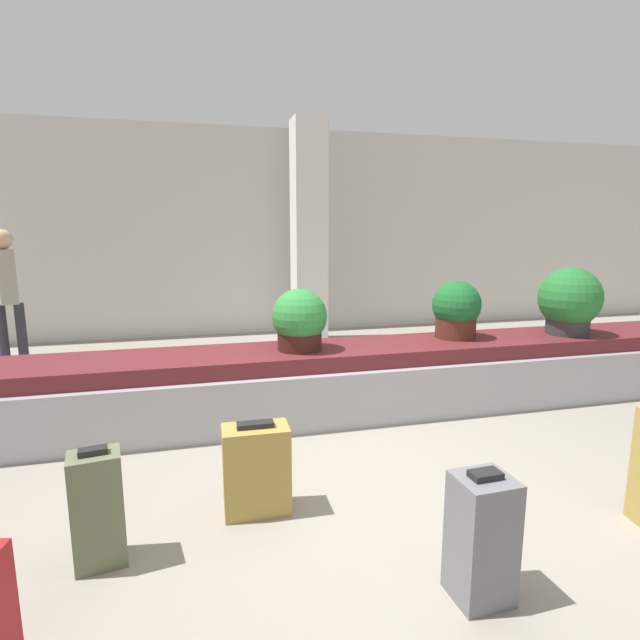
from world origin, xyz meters
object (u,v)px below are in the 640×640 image
object	(u,v)px
suitcase_3	(481,538)
suitcase_4	(98,509)
potted_plant_2	(570,301)
pillar	(309,233)
suitcase_2	(256,469)
potted_plant_0	(299,321)
traveler_0	(7,287)
potted_plant_1	(456,310)

from	to	relation	value
suitcase_3	suitcase_4	bearing A→B (deg)	155.85
suitcase_4	potted_plant_2	distance (m)	4.52
suitcase_4	potted_plant_2	bearing A→B (deg)	13.20
pillar	suitcase_2	world-z (taller)	pillar
potted_plant_0	potted_plant_2	xyz separation A→B (m)	(2.75, -0.02, 0.08)
potted_plant_2	traveler_0	bearing A→B (deg)	157.52
potted_plant_0	traveler_0	distance (m)	3.81
suitcase_4	potted_plant_0	size ratio (longest dim) A/B	1.14
pillar	potted_plant_2	bearing A→B (deg)	-57.46
suitcase_4	traveler_0	world-z (taller)	traveler_0
potted_plant_2	traveler_0	size ratio (longest dim) A/B	0.41
suitcase_3	traveler_0	bearing A→B (deg)	122.43
suitcase_2	potted_plant_2	distance (m)	3.68
pillar	traveler_0	world-z (taller)	pillar
suitcase_3	traveler_0	distance (m)	5.83
suitcase_4	traveler_0	bearing A→B (deg)	102.36
pillar	potted_plant_0	xyz separation A→B (m)	(-0.80, -3.04, -0.73)
suitcase_4	traveler_0	xyz separation A→B (m)	(-1.60, 4.07, 0.69)
suitcase_2	traveler_0	distance (m)	4.56
pillar	potted_plant_1	bearing A→B (deg)	-75.16
suitcase_2	potted_plant_2	bearing A→B (deg)	24.49
suitcase_3	potted_plant_0	distance (m)	2.49
suitcase_4	potted_plant_2	world-z (taller)	potted_plant_2
suitcase_2	suitcase_4	xyz separation A→B (m)	(-0.82, -0.27, 0.03)
suitcase_3	potted_plant_1	xyz separation A→B (m)	(1.26, 2.51, 0.59)
suitcase_2	potted_plant_2	xyz separation A→B (m)	(3.32, 1.42, 0.68)
suitcase_4	potted_plant_0	world-z (taller)	potted_plant_0
pillar	potted_plant_1	world-z (taller)	pillar
pillar	suitcase_2	size ratio (longest dim) A/B	5.75
suitcase_2	potted_plant_0	distance (m)	1.67
potted_plant_1	potted_plant_2	world-z (taller)	potted_plant_2
suitcase_2	potted_plant_0	bearing A→B (deg)	69.68
potted_plant_0	potted_plant_1	distance (m)	1.58
potted_plant_1	traveler_0	distance (m)	5.09
suitcase_2	potted_plant_0	world-z (taller)	potted_plant_0
pillar	suitcase_3	world-z (taller)	pillar
potted_plant_0	pillar	bearing A→B (deg)	75.27
suitcase_2	suitcase_4	distance (m)	0.86
suitcase_2	suitcase_3	distance (m)	1.30
suitcase_4	potted_plant_2	xyz separation A→B (m)	(4.14, 1.70, 0.65)
potted_plant_1	suitcase_2	bearing A→B (deg)	-144.07
potted_plant_1	potted_plant_2	size ratio (longest dim) A/B	0.83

